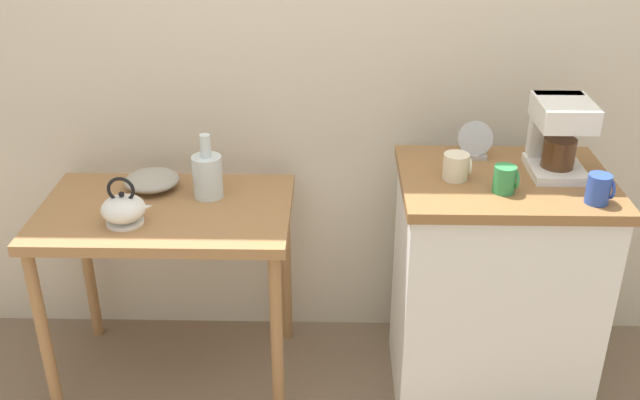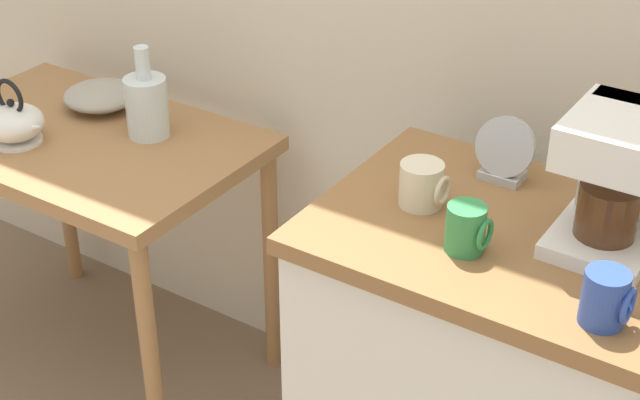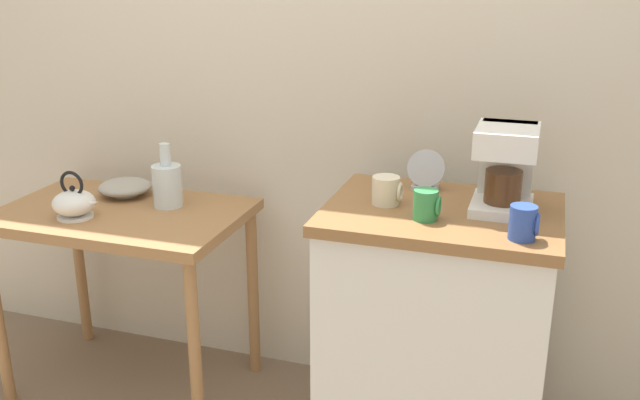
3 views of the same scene
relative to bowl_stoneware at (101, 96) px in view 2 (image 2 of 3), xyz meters
The scene contains 9 objects.
wooden_table 0.22m from the bowl_stoneware, 63.26° to the right, with size 0.90×0.58×0.75m.
bowl_stoneware is the anchor object (origin of this frame).
teakettle 0.27m from the bowl_stoneware, 96.65° to the right, with size 0.18×0.15×0.17m.
glass_carafe_vase 0.23m from the bowl_stoneware, 13.84° to the right, with size 0.11×0.11×0.24m.
coffee_maker 1.47m from the bowl_stoneware, ahead, with size 0.18×0.22×0.26m.
mug_small_cream 1.13m from the bowl_stoneware, 11.22° to the right, with size 0.09×0.09×0.09m.
mug_tall_green 1.29m from the bowl_stoneware, 14.34° to the right, with size 0.08×0.07×0.09m.
mug_blue 1.57m from the bowl_stoneware, 14.38° to the right, with size 0.08×0.07×0.10m.
table_clock 1.20m from the bowl_stoneware, ahead, with size 0.12×0.06×0.14m.
Camera 2 is at (1.13, -1.46, 1.86)m, focal length 53.34 mm.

